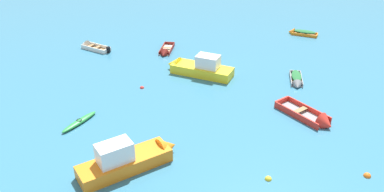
{
  "coord_description": "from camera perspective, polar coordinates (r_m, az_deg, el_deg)",
  "views": [
    {
      "loc": [
        -4.46,
        -5.9,
        14.69
      ],
      "look_at": [
        0.0,
        20.18,
        0.15
      ],
      "focal_mm": 36.67,
      "sensor_mm": 36.0,
      "label": 1
    }
  ],
  "objects": [
    {
      "name": "mooring_buoy_between_boats_left",
      "position": [
        22.88,
        11.03,
        -11.8
      ],
      "size": [
        0.4,
        0.4,
        0.4
      ],
      "primitive_type": "sphere",
      "color": "yellow",
      "rests_on": "ground_plane"
    },
    {
      "name": "rowboat_red_midfield_right",
      "position": [
        28.47,
        17.52,
        -3.28
      ],
      "size": [
        3.27,
        4.6,
        1.35
      ],
      "color": "gray",
      "rests_on": "ground_plane"
    },
    {
      "name": "rowboat_orange_far_right",
      "position": [
        44.76,
        15.38,
        8.92
      ],
      "size": [
        3.13,
        2.49,
        0.95
      ],
      "color": "#99754C",
      "rests_on": "ground_plane"
    },
    {
      "name": "mooring_buoy_near_foreground",
      "position": [
        24.76,
        24.11,
        -10.6
      ],
      "size": [
        0.42,
        0.42,
        0.42
      ],
      "primitive_type": "sphere",
      "color": "orange",
      "rests_on": "ground_plane"
    },
    {
      "name": "kayak_green_back_row_left",
      "position": [
        28.13,
        -16.07,
        -3.61
      ],
      "size": [
        2.45,
        2.73,
        0.3
      ],
      "color": "#288C3D",
      "rests_on": "ground_plane"
    },
    {
      "name": "rowboat_maroon_near_left",
      "position": [
        38.25,
        -3.93,
        6.39
      ],
      "size": [
        1.96,
        3.42,
        0.94
      ],
      "color": "beige",
      "rests_on": "ground_plane"
    },
    {
      "name": "mooring_buoy_trailing",
      "position": [
        31.95,
        -7.28,
        1.16
      ],
      "size": [
        0.34,
        0.34,
        0.34
      ],
      "primitive_type": "sphere",
      "color": "red",
      "rests_on": "ground_plane"
    },
    {
      "name": "rowboat_white_back_row_center",
      "position": [
        40.76,
        -14.56,
        7.0
      ],
      "size": [
        3.27,
        3.02,
        0.97
      ],
      "color": "#99754C",
      "rests_on": "ground_plane"
    },
    {
      "name": "rowboat_grey_distant_center",
      "position": [
        33.53,
        14.97,
        2.26
      ],
      "size": [
        1.81,
        3.13,
        0.86
      ],
      "color": "gray",
      "rests_on": "ground_plane"
    },
    {
      "name": "motor_launch_yellow_cluster_inner",
      "position": [
        33.85,
        0.81,
        4.19
      ],
      "size": [
        5.84,
        4.64,
        2.16
      ],
      "color": "yellow",
      "rests_on": "ground_plane"
    },
    {
      "name": "motor_launch_orange_back_row_right",
      "position": [
        23.18,
        -8.94,
        -8.91
      ],
      "size": [
        6.19,
        3.77,
        2.23
      ],
      "color": "orange",
      "rests_on": "ground_plane"
    }
  ]
}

